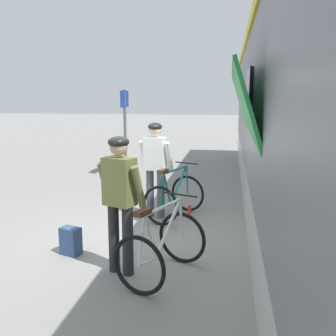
{
  "coord_description": "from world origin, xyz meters",
  "views": [
    {
      "loc": [
        1.37,
        -5.79,
        2.25
      ],
      "look_at": [
        0.36,
        0.54,
        1.05
      ],
      "focal_mm": 41.77,
      "sensor_mm": 36.0,
      "label": 1
    }
  ],
  "objects_px": {
    "bicycle_far_white": "(162,247)",
    "water_bottle_near_the_bikes": "(189,211)",
    "bicycle_near_teal": "(175,197)",
    "platform_sign_post": "(125,119)",
    "backpack_on_platform": "(71,241)",
    "cyclist_far_in_olive": "(120,193)",
    "cyclist_near_in_white": "(155,161)"
  },
  "relations": [
    {
      "from": "water_bottle_near_the_bikes",
      "to": "platform_sign_post",
      "type": "bearing_deg",
      "value": 122.6
    },
    {
      "from": "bicycle_far_white",
      "to": "backpack_on_platform",
      "type": "height_order",
      "value": "bicycle_far_white"
    },
    {
      "from": "cyclist_near_in_white",
      "to": "bicycle_near_teal",
      "type": "xyz_separation_m",
      "value": [
        0.36,
        -0.01,
        -0.65
      ]
    },
    {
      "from": "backpack_on_platform",
      "to": "bicycle_near_teal",
      "type": "bearing_deg",
      "value": 77.25
    },
    {
      "from": "cyclist_near_in_white",
      "to": "water_bottle_near_the_bikes",
      "type": "distance_m",
      "value": 1.14
    },
    {
      "from": "bicycle_far_white",
      "to": "backpack_on_platform",
      "type": "xyz_separation_m",
      "value": [
        -1.41,
        0.5,
        -0.2
      ]
    },
    {
      "from": "bicycle_far_white",
      "to": "bicycle_near_teal",
      "type": "bearing_deg",
      "value": 94.42
    },
    {
      "from": "bicycle_near_teal",
      "to": "water_bottle_near_the_bikes",
      "type": "xyz_separation_m",
      "value": [
        0.26,
        0.12,
        -0.29
      ]
    },
    {
      "from": "cyclist_near_in_white",
      "to": "platform_sign_post",
      "type": "distance_m",
      "value": 3.78
    },
    {
      "from": "cyclist_near_in_white",
      "to": "bicycle_far_white",
      "type": "height_order",
      "value": "cyclist_near_in_white"
    },
    {
      "from": "backpack_on_platform",
      "to": "platform_sign_post",
      "type": "distance_m",
      "value": 5.57
    },
    {
      "from": "bicycle_near_teal",
      "to": "water_bottle_near_the_bikes",
      "type": "relative_size",
      "value": 5.83
    },
    {
      "from": "bicycle_near_teal",
      "to": "backpack_on_platform",
      "type": "bearing_deg",
      "value": -122.57
    },
    {
      "from": "cyclist_far_in_olive",
      "to": "bicycle_near_teal",
      "type": "xyz_separation_m",
      "value": [
        0.35,
        2.36,
        -0.65
      ]
    },
    {
      "from": "bicycle_near_teal",
      "to": "platform_sign_post",
      "type": "height_order",
      "value": "platform_sign_post"
    },
    {
      "from": "cyclist_near_in_white",
      "to": "platform_sign_post",
      "type": "xyz_separation_m",
      "value": [
        -1.5,
        3.43,
        0.57
      ]
    },
    {
      "from": "bicycle_near_teal",
      "to": "water_bottle_near_the_bikes",
      "type": "bearing_deg",
      "value": 24.03
    },
    {
      "from": "water_bottle_near_the_bikes",
      "to": "bicycle_near_teal",
      "type": "bearing_deg",
      "value": -155.97
    },
    {
      "from": "cyclist_near_in_white",
      "to": "water_bottle_near_the_bikes",
      "type": "relative_size",
      "value": 8.18
    },
    {
      "from": "water_bottle_near_the_bikes",
      "to": "backpack_on_platform",
      "type": "bearing_deg",
      "value": -126.19
    },
    {
      "from": "bicycle_far_white",
      "to": "backpack_on_platform",
      "type": "relative_size",
      "value": 3.14
    },
    {
      "from": "water_bottle_near_the_bikes",
      "to": "platform_sign_post",
      "type": "xyz_separation_m",
      "value": [
        -2.12,
        3.32,
        1.52
      ]
    },
    {
      "from": "bicycle_near_teal",
      "to": "platform_sign_post",
      "type": "bearing_deg",
      "value": 118.39
    },
    {
      "from": "backpack_on_platform",
      "to": "platform_sign_post",
      "type": "relative_size",
      "value": 0.17
    },
    {
      "from": "bicycle_far_white",
      "to": "water_bottle_near_the_bikes",
      "type": "relative_size",
      "value": 5.83
    },
    {
      "from": "cyclist_far_in_olive",
      "to": "bicycle_near_teal",
      "type": "distance_m",
      "value": 2.47
    },
    {
      "from": "bicycle_near_teal",
      "to": "water_bottle_near_the_bikes",
      "type": "height_order",
      "value": "bicycle_near_teal"
    },
    {
      "from": "cyclist_far_in_olive",
      "to": "platform_sign_post",
      "type": "bearing_deg",
      "value": 104.55
    },
    {
      "from": "backpack_on_platform",
      "to": "bicycle_far_white",
      "type": "bearing_deg",
      "value": 0.24
    },
    {
      "from": "water_bottle_near_the_bikes",
      "to": "platform_sign_post",
      "type": "height_order",
      "value": "platform_sign_post"
    },
    {
      "from": "platform_sign_post",
      "to": "water_bottle_near_the_bikes",
      "type": "bearing_deg",
      "value": -57.4
    },
    {
      "from": "cyclist_far_in_olive",
      "to": "water_bottle_near_the_bikes",
      "type": "distance_m",
      "value": 2.72
    }
  ]
}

